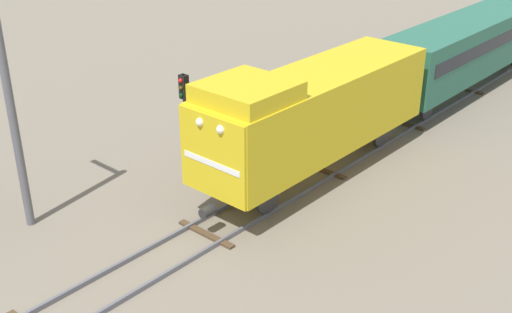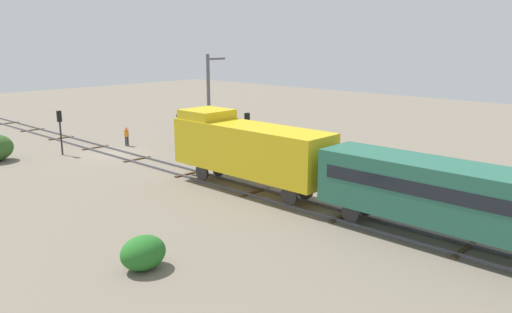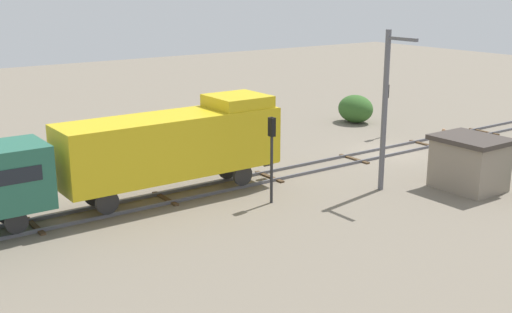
{
  "view_description": "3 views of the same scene",
  "coord_description": "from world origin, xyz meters",
  "views": [
    {
      "loc": [
        13.11,
        -2.87,
        11.43
      ],
      "look_at": [
        0.71,
        11.24,
        2.5
      ],
      "focal_mm": 45.0,
      "sensor_mm": 36.0,
      "label": 1
    },
    {
      "loc": [
        21.41,
        36.04,
        9.16
      ],
      "look_at": [
        -1.18,
        14.89,
        1.93
      ],
      "focal_mm": 35.0,
      "sensor_mm": 36.0,
      "label": 2
    },
    {
      "loc": [
        -26.89,
        29.61,
        10.23
      ],
      "look_at": [
        -0.46,
        10.78,
        1.49
      ],
      "focal_mm": 45.0,
      "sensor_mm": 36.0,
      "label": 3
    }
  ],
  "objects": [
    {
      "name": "bush_mid",
      "position": [
        -10.83,
        -0.01,
        0.64
      ],
      "size": [
        1.77,
        1.44,
        1.28
      ],
      "primitive_type": "ellipsoid",
      "color": "#2B6226",
      "rests_on": "ground"
    },
    {
      "name": "railway_track",
      "position": [
        0.0,
        -0.0,
        0.07
      ],
      "size": [
        2.4,
        76.42,
        0.16
      ],
      "color": "#595960",
      "rests_on": "ground"
    },
    {
      "name": "locomotive",
      "position": [
        0.0,
        15.27,
        2.77
      ],
      "size": [
        2.9,
        11.6,
        4.6
      ],
      "color": "gold",
      "rests_on": "railway_track"
    },
    {
      "name": "traffic_signal_mid",
      "position": [
        -3.4,
        11.95,
        2.92
      ],
      "size": [
        0.32,
        0.34,
        4.2
      ],
      "color": "#262628",
      "rests_on": "ground"
    },
    {
      "name": "passenger_car_leading",
      "position": [
        0.0,
        28.61,
        2.52
      ],
      "size": [
        2.84,
        14.0,
        3.66
      ],
      "color": "#26604C",
      "rests_on": "railway_track"
    },
    {
      "name": "traffic_signal_near",
      "position": [
        3.2,
        -2.74,
        2.55
      ],
      "size": [
        0.32,
        0.34,
        3.63
      ],
      "color": "#262628",
      "rests_on": "ground"
    },
    {
      "name": "bush_far",
      "position": [
        10.76,
        19.76,
        0.71
      ],
      "size": [
        1.95,
        1.59,
        1.42
      ],
      "primitive_type": "ellipsoid",
      "color": "#276C26",
      "rests_on": "ground"
    },
    {
      "name": "relay_hut",
      "position": [
        -7.5,
        2.35,
        1.39
      ],
      "size": [
        3.5,
        2.9,
        2.74
      ],
      "color": "gray",
      "rests_on": "ground"
    },
    {
      "name": "ground_plane",
      "position": [
        0.0,
        0.0,
        0.0
      ],
      "size": [
        114.62,
        114.62,
        0.0
      ],
      "primitive_type": "plane",
      "color": "#756B5B"
    },
    {
      "name": "worker_near_track",
      "position": [
        -2.4,
        -1.95,
        1.0
      ],
      "size": [
        0.38,
        0.38,
        1.7
      ],
      "rotation": [
        0.0,
        0.0,
        5.22
      ],
      "color": "#262B38",
      "rests_on": "ground"
    },
    {
      "name": "catenary_mast",
      "position": [
        -5.06,
        6.13,
        4.31
      ],
      "size": [
        1.94,
        0.28,
        8.12
      ],
      "color": "#595960",
      "rests_on": "ground"
    }
  ]
}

